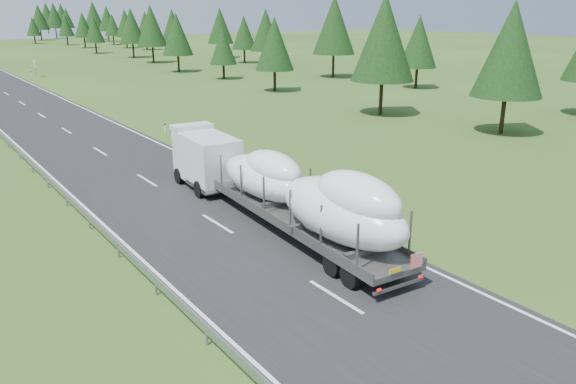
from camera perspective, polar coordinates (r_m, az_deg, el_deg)
ground at (r=21.06m, az=4.86°, el=-10.59°), size 400.00×400.00×0.00m
highway_sign at (r=96.27m, az=-24.34°, el=11.69°), size 0.08×0.90×2.60m
tree_line_right at (r=128.79m, az=-12.14°, el=16.35°), size 27.63×271.10×12.35m
boat_truck at (r=26.55m, az=-0.59°, el=0.67°), size 3.54×18.69×4.05m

